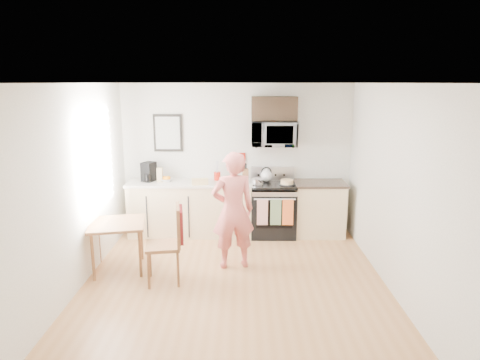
{
  "coord_description": "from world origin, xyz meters",
  "views": [
    {
      "loc": [
        0.11,
        -5.13,
        2.61
      ],
      "look_at": [
        0.07,
        1.0,
        1.2
      ],
      "focal_mm": 32.0,
      "sensor_mm": 36.0,
      "label": 1
    }
  ],
  "objects_px": {
    "microwave": "(274,134)",
    "chair": "(174,233)",
    "range": "(273,211)",
    "dining_table": "(117,228)",
    "person": "(233,210)",
    "cake": "(287,182)"
  },
  "relations": [
    {
      "from": "range",
      "to": "microwave",
      "type": "bearing_deg",
      "value": 90.06
    },
    {
      "from": "microwave",
      "to": "chair",
      "type": "bearing_deg",
      "value": -126.74
    },
    {
      "from": "range",
      "to": "person",
      "type": "bearing_deg",
      "value": -116.4
    },
    {
      "from": "cake",
      "to": "range",
      "type": "bearing_deg",
      "value": 155.01
    },
    {
      "from": "dining_table",
      "to": "chair",
      "type": "xyz_separation_m",
      "value": [
        0.85,
        -0.36,
        0.06
      ]
    },
    {
      "from": "range",
      "to": "chair",
      "type": "bearing_deg",
      "value": -128.29
    },
    {
      "from": "range",
      "to": "microwave",
      "type": "height_order",
      "value": "microwave"
    },
    {
      "from": "dining_table",
      "to": "range",
      "type": "bearing_deg",
      "value": 32.44
    },
    {
      "from": "chair",
      "to": "person",
      "type": "bearing_deg",
      "value": 22.49
    },
    {
      "from": "range",
      "to": "person",
      "type": "relative_size",
      "value": 0.69
    },
    {
      "from": "microwave",
      "to": "cake",
      "type": "bearing_deg",
      "value": -43.26
    },
    {
      "from": "microwave",
      "to": "person",
      "type": "xyz_separation_m",
      "value": [
        -0.66,
        -1.44,
        -0.92
      ]
    },
    {
      "from": "person",
      "to": "chair",
      "type": "height_order",
      "value": "person"
    },
    {
      "from": "microwave",
      "to": "person",
      "type": "relative_size",
      "value": 0.45
    },
    {
      "from": "cake",
      "to": "dining_table",
      "type": "bearing_deg",
      "value": -151.7
    },
    {
      "from": "dining_table",
      "to": "cake",
      "type": "relative_size",
      "value": 2.93
    },
    {
      "from": "microwave",
      "to": "cake",
      "type": "xyz_separation_m",
      "value": [
        0.22,
        -0.21,
        -0.79
      ]
    },
    {
      "from": "range",
      "to": "microwave",
      "type": "relative_size",
      "value": 1.53
    },
    {
      "from": "chair",
      "to": "cake",
      "type": "relative_size",
      "value": 4.01
    },
    {
      "from": "person",
      "to": "dining_table",
      "type": "distance_m",
      "value": 1.64
    },
    {
      "from": "range",
      "to": "cake",
      "type": "relative_size",
      "value": 4.45
    },
    {
      "from": "person",
      "to": "microwave",
      "type": "bearing_deg",
      "value": -128.13
    }
  ]
}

